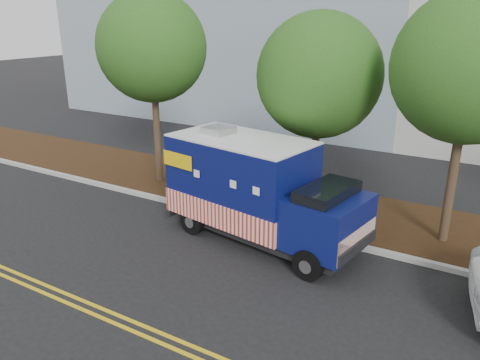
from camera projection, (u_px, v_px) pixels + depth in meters
The scene contains 10 objects.
ground at pixel (229, 240), 14.04m from camera, with size 120.00×120.00×0.00m, color black.
curb at pixel (252, 221), 15.16m from camera, with size 120.00×0.18×0.15m, color #9E9E99.
mulch_strip at pixel (280, 200), 16.86m from camera, with size 120.00×4.00×0.15m, color black.
centerline_near at pixel (125, 318), 10.42m from camera, with size 120.00×0.10×0.01m, color gold.
centerline_far at pixel (117, 324), 10.22m from camera, with size 120.00×0.10×0.01m, color gold.
tree_a at pixel (152, 48), 17.00m from camera, with size 4.00×4.00×7.27m.
tree_b at pixel (319, 76), 14.92m from camera, with size 4.03×4.03×6.57m.
tree_c at pixel (470, 67), 12.10m from camera, with size 4.05×4.05×7.14m.
sign_post at pixel (205, 177), 15.81m from camera, with size 0.06×0.06×2.40m, color #473828.
food_truck at pixel (255, 192), 13.75m from camera, with size 6.39×3.23×3.22m.
Camera 1 is at (6.67, -10.74, 6.40)m, focal length 35.00 mm.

